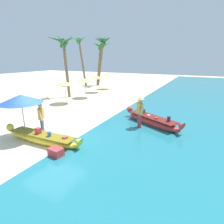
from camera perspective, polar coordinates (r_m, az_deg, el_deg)
The scene contains 15 objects.
ground_plane at distance 9.48m, azimuth -18.34°, elevation -7.70°, with size 80.00×80.00×0.00m, color beige.
boat_yellow_foreground at distance 8.98m, azimuth -21.02°, elevation -7.60°, with size 4.33×0.83×0.72m.
boat_red_midground at distance 10.67m, azimuth 12.43°, elevation -2.69°, with size 3.79×2.37×0.85m.
person_vendor_hatted at distance 9.86m, azimuth 8.74°, elevation 0.40°, with size 0.54×0.52×1.81m.
person_tourist_customer at distance 9.80m, azimuth -21.27°, elevation -1.48°, with size 0.47×0.57×1.63m.
patio_umbrella_large at distance 9.47m, azimuth -26.71°, elevation 3.64°, with size 1.97×1.97×2.15m.
parasol_row_0 at distance 16.01m, azimuth -14.57°, elevation 8.74°, with size 1.60×1.60×1.91m.
parasol_row_1 at distance 18.06m, azimuth -8.40°, elevation 9.90°, with size 1.60×1.60×1.91m.
parasol_row_2 at distance 20.93m, azimuth -4.86°, elevation 10.89°, with size 1.60×1.60×1.91m.
parasol_row_3 at distance 23.23m, azimuth -1.57°, elevation 11.48°, with size 1.60×1.60×1.91m.
palm_tree_tall_inland at distance 26.15m, azimuth -3.01°, elevation 20.08°, with size 2.75×2.75×6.67m.
palm_tree_leaning_seaward at distance 26.90m, azimuth -10.04°, elevation 19.39°, with size 2.59×2.36×6.73m.
palm_tree_mid_cluster at distance 27.02m, azimuth -3.63°, elevation 18.87°, with size 3.06×2.59×6.04m.
palm_tree_far_behind at distance 18.85m, azimuth -14.93°, elevation 18.90°, with size 2.46×2.92×5.88m.
cooler_box at distance 7.57m, azimuth -17.16°, elevation -12.20°, with size 0.55×0.39×0.41m, color #C63838.
Camera 1 is at (6.33, -5.98, 3.73)m, focal length 29.15 mm.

